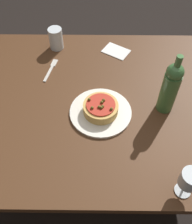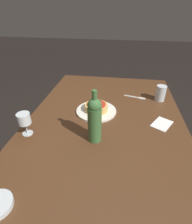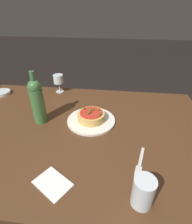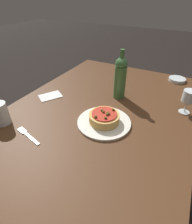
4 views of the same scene
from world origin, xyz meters
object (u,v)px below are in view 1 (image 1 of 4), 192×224
Objects in this scene: wine_glass at (190,180)px; fork at (51,69)px; dining_table at (116,110)px; pizza at (101,108)px; water_cup at (56,39)px; dinner_plate at (101,112)px; wine_bottle at (170,87)px.

fork is at bearing -49.15° from wine_glass.
dining_table is 0.15m from pizza.
dining_table is at bearing 129.62° from water_cup.
dining_table is at bearing -62.79° from wine_glass.
dinner_plate is at bearing -108.98° from pizza.
water_cup is (0.54, -0.43, -0.08)m from wine_bottle.
wine_glass is at bearing 129.89° from dinner_plate.
dining_table is 0.40m from fork.
water_cup is at bearing -50.38° from dining_table.
fork is (0.26, -0.29, -0.00)m from dinner_plate.
water_cup is (0.25, -0.46, 0.05)m from dinner_plate.
wine_bottle reaches higher than water_cup.
pizza is at bearing -50.10° from wine_glass.
dinner_plate is 0.03m from pizza.
pizza is at bearing 117.82° from water_cup.
pizza is at bearing 43.41° from dining_table.
wine_glass is at bearing -125.36° from fork.
pizza is at bearing 71.02° from dinner_plate.
wine_bottle reaches higher than dining_table.
pizza is 1.14× the size of wine_glass.
pizza is 0.93× the size of fork.
wine_bottle is 0.69m from water_cup.
wine_bottle is (0.01, -0.40, 0.04)m from wine_glass.
pizza is 0.48m from wine_glass.
dining_table is at bearing -136.59° from pizza.
wine_bottle reaches higher than pizza.
water_cup is (0.32, -0.39, 0.13)m from dining_table.
dining_table is at bearing -10.21° from wine_bottle.
wine_glass is 0.40m from wine_bottle.
pizza reaches higher than dining_table.
dinner_plate is at bearing -50.11° from wine_glass.
wine_glass is at bearing 129.90° from pizza.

